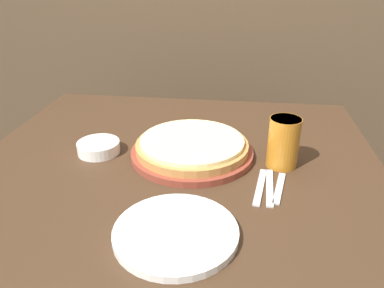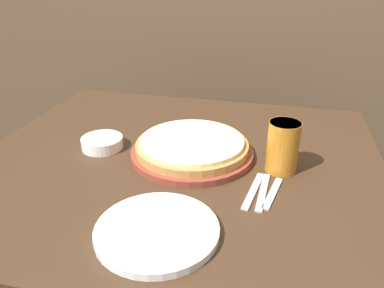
# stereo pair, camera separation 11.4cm
# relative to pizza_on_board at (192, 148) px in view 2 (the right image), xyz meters

# --- Properties ---
(dining_table) EXTENTS (1.22, 1.10, 0.72)m
(dining_table) POSITION_rel_pizza_on_board_xyz_m (-0.04, -0.03, -0.39)
(dining_table) COLOR #3D2819
(dining_table) RESTS_ON ground_plane
(pizza_on_board) EXTENTS (0.37, 0.37, 0.06)m
(pizza_on_board) POSITION_rel_pizza_on_board_xyz_m (0.00, 0.00, 0.00)
(pizza_on_board) COLOR brown
(pizza_on_board) RESTS_ON dining_table
(beer_glass) EXTENTS (0.09, 0.09, 0.15)m
(beer_glass) POSITION_rel_pizza_on_board_xyz_m (0.27, -0.02, 0.05)
(beer_glass) COLOR #B7701E
(beer_glass) RESTS_ON dining_table
(dinner_plate) EXTENTS (0.28, 0.28, 0.02)m
(dinner_plate) POSITION_rel_pizza_on_board_xyz_m (0.01, -0.38, -0.02)
(dinner_plate) COLOR white
(dinner_plate) RESTS_ON dining_table
(side_bowl) EXTENTS (0.13, 0.13, 0.04)m
(side_bowl) POSITION_rel_pizza_on_board_xyz_m (-0.29, -0.02, -0.01)
(side_bowl) COLOR white
(side_bowl) RESTS_ON dining_table
(fork) EXTENTS (0.04, 0.18, 0.00)m
(fork) POSITION_rel_pizza_on_board_xyz_m (0.20, -0.16, -0.02)
(fork) COLOR silver
(fork) RESTS_ON dining_table
(dinner_knife) EXTENTS (0.03, 0.18, 0.00)m
(dinner_knife) POSITION_rel_pizza_on_board_xyz_m (0.23, -0.16, -0.02)
(dinner_knife) COLOR silver
(dinner_knife) RESTS_ON dining_table
(spoon) EXTENTS (0.05, 0.15, 0.00)m
(spoon) POSITION_rel_pizza_on_board_xyz_m (0.25, -0.16, -0.02)
(spoon) COLOR silver
(spoon) RESTS_ON dining_table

